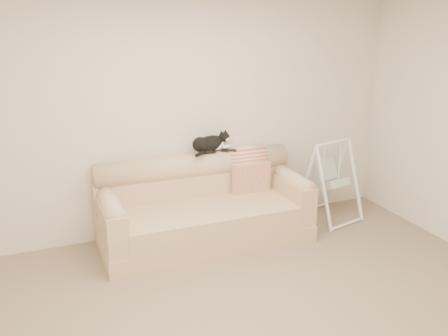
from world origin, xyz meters
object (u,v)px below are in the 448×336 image
at_px(tuxedo_cat, 210,143).
at_px(baby_swing, 330,180).
at_px(sofa, 203,209).
at_px(remote_b, 229,150).
at_px(remote_a, 208,152).

relative_size(tuxedo_cat, baby_swing, 0.54).
bearing_deg(sofa, tuxedo_cat, 53.05).
bearing_deg(remote_b, baby_swing, -10.07).
relative_size(remote_a, tuxedo_cat, 0.35).
bearing_deg(remote_b, sofa, -151.60).
relative_size(sofa, remote_a, 12.13).
distance_m(remote_b, tuxedo_cat, 0.23).
distance_m(remote_a, tuxedo_cat, 0.10).
xyz_separation_m(sofa, remote_b, (0.38, 0.21, 0.56)).
bearing_deg(baby_swing, remote_a, 171.08).
relative_size(sofa, remote_b, 12.51).
bearing_deg(tuxedo_cat, baby_swing, -9.66).
bearing_deg(tuxedo_cat, remote_b, -7.22).
xyz_separation_m(sofa, remote_a, (0.14, 0.22, 0.56)).
distance_m(remote_b, baby_swing, 1.30).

